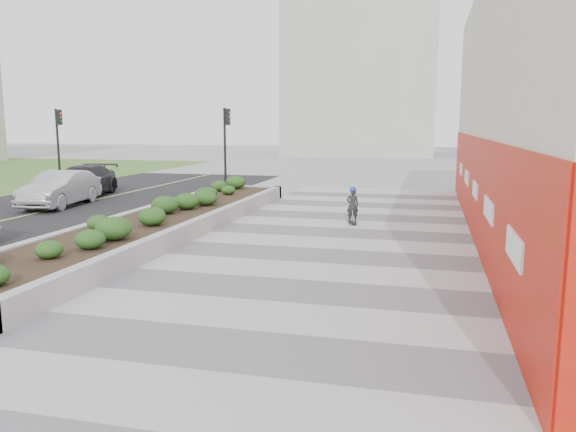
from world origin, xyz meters
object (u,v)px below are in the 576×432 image
at_px(traffic_signal_near, 226,137).
at_px(car_silver, 60,189).
at_px(traffic_signal_far, 59,136).
at_px(planter, 163,219).
at_px(skateboarder, 353,205).
at_px(car_dark, 82,181).

height_order(traffic_signal_near, car_silver, traffic_signal_near).
xyz_separation_m(traffic_signal_near, traffic_signal_far, (-9.20, -0.50, 0.00)).
relative_size(planter, skateboarder, 13.80).
height_order(traffic_signal_near, car_dark, traffic_signal_near).
xyz_separation_m(skateboarder, car_dark, (-13.39, 4.36, 0.06)).
bearing_deg(skateboarder, traffic_signal_near, 113.95).
xyz_separation_m(car_silver, car_dark, (-1.01, 3.05, -0.00)).
xyz_separation_m(traffic_signal_near, skateboarder, (7.37, -7.66, -2.10)).
relative_size(traffic_signal_near, skateboarder, 3.22).
distance_m(planter, traffic_signal_near, 10.90).
distance_m(traffic_signal_near, car_dark, 7.16).
relative_size(planter, traffic_signal_far, 4.29).
bearing_deg(skateboarder, traffic_signal_far, 136.69).
bearing_deg(skateboarder, planter, -173.21).
distance_m(planter, car_dark, 10.58).
bearing_deg(planter, car_silver, 148.33).
distance_m(skateboarder, car_silver, 12.44).
height_order(planter, traffic_signal_far, traffic_signal_far).
bearing_deg(car_silver, planter, -38.97).
distance_m(traffic_signal_near, car_silver, 8.33).
relative_size(skateboarder, car_dark, 0.26).
bearing_deg(car_dark, skateboarder, -29.11).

